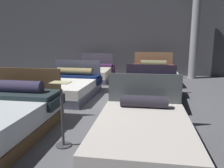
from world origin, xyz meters
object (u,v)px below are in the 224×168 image
Objects in this scene: support_pillar at (195,35)px; price_sign at (63,122)px; bed_1 at (143,135)px; bed_2 at (66,88)px; bed_5 at (153,75)px; bed_4 at (92,73)px; bed_3 at (148,92)px.

price_sign is at bearing -112.68° from support_pillar.
bed_2 is (-2.35, 2.78, 0.01)m from bed_1.
bed_5 is at bearing 48.36° from bed_2.
bed_5 is at bearing -5.96° from bed_4.
bed_5 is (0.04, 5.44, 0.03)m from bed_1.
bed_2 is 1.00× the size of bed_5.
bed_3 is at bearing -53.34° from bed_4.
bed_4 is 4.37m from support_pillar.
bed_1 is 2.19× the size of price_sign.
bed_4 is (-2.34, 2.79, 0.00)m from bed_3.
support_pillar reaches higher than bed_4.
support_pillar is at bearing 34.28° from bed_5.
price_sign reaches higher than bed_3.
support_pillar is at bearing 67.32° from price_sign.
price_sign is 7.36m from support_pillar.
bed_4 is 2.20× the size of price_sign.
bed_4 is at bearing -165.42° from support_pillar.
bed_4 is at bearing 101.81° from price_sign.
bed_1 is 6.04m from bed_4.
bed_3 is (2.31, -0.01, -0.01)m from bed_2.
bed_3 is at bearing 88.28° from bed_1.
bed_5 is 2.17× the size of price_sign.
bed_2 is 2.31m from bed_3.
bed_3 is 0.99× the size of bed_5.
bed_1 reaches higher than bed_2.
bed_2 is 1.02× the size of bed_3.
support_pillar is at bearing 68.73° from bed_3.
price_sign is at bearing -81.51° from bed_4.
support_pillar reaches higher than bed_2.
bed_3 is at bearing -113.13° from support_pillar.
bed_1 is at bearing -92.53° from bed_5.
bed_1 is at bearing -70.16° from bed_4.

